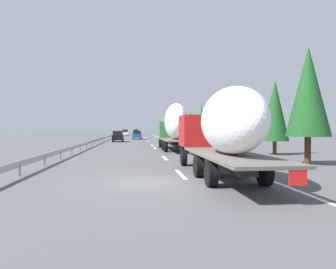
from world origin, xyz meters
TOP-DOWN VIEW (x-y plane):
  - ground_plane at (40.00, 0.00)m, footprint 260.00×260.00m
  - lane_stripe_0 at (2.00, -1.80)m, footprint 3.20×0.20m
  - lane_stripe_1 at (10.36, -1.80)m, footprint 3.20×0.20m
  - lane_stripe_2 at (22.17, -1.80)m, footprint 3.20×0.20m
  - lane_stripe_3 at (28.58, -1.80)m, footprint 3.20×0.20m
  - lane_stripe_4 at (40.13, -1.80)m, footprint 3.20×0.20m
  - lane_stripe_5 at (54.55, -1.80)m, footprint 3.20×0.20m
  - lane_stripe_6 at (60.30, -1.80)m, footprint 3.20×0.20m
  - lane_stripe_7 at (64.82, -1.80)m, footprint 3.20×0.20m
  - edge_line_right at (45.00, -5.50)m, footprint 110.00×0.20m
  - truck_lead at (18.52, -3.60)m, footprint 12.18×2.55m
  - truck_trailing at (0.91, -3.60)m, footprint 12.56×2.55m
  - car_blue_sedan at (51.62, 0.12)m, footprint 4.45×1.88m
  - car_black_suv at (39.60, 3.38)m, footprint 4.10×1.82m
  - car_white_van at (81.36, 3.47)m, footprint 4.49×1.77m
  - car_red_compact at (90.44, 0.21)m, footprint 4.54×1.79m
  - road_sign at (38.48, -6.70)m, footprint 0.10×0.90m
  - tree_0 at (5.37, -10.54)m, footprint 2.77×2.77m
  - tree_1 at (62.64, -12.68)m, footprint 3.59×3.59m
  - tree_2 at (54.61, -11.76)m, footprint 3.76×3.76m
  - tree_3 at (12.54, -11.71)m, footprint 2.42×2.42m
  - tree_4 at (38.20, -12.88)m, footprint 3.14×3.14m
  - tree_5 at (50.60, -13.40)m, footprint 2.68×2.68m
  - guardrail_median at (43.00, 6.00)m, footprint 94.00×0.10m

SIDE VIEW (x-z plane):
  - ground_plane at x=40.00m, z-range 0.00..0.00m
  - lane_stripe_0 at x=2.00m, z-range 0.00..0.01m
  - lane_stripe_1 at x=10.36m, z-range 0.00..0.01m
  - lane_stripe_2 at x=22.17m, z-range 0.00..0.01m
  - lane_stripe_3 at x=28.58m, z-range 0.00..0.01m
  - lane_stripe_4 at x=40.13m, z-range 0.00..0.01m
  - lane_stripe_5 at x=54.55m, z-range 0.00..0.01m
  - lane_stripe_6 at x=60.30m, z-range 0.00..0.01m
  - lane_stripe_7 at x=64.82m, z-range 0.00..0.01m
  - edge_line_right at x=45.00m, z-range 0.00..0.01m
  - guardrail_median at x=43.00m, z-range 0.20..0.96m
  - car_blue_sedan at x=51.62m, z-range 0.02..1.80m
  - car_black_suv at x=39.60m, z-range 0.01..1.87m
  - car_white_van at x=81.36m, z-range 0.00..1.93m
  - car_red_compact at x=90.44m, z-range 0.00..1.94m
  - truck_trailing at x=0.91m, z-range 0.30..4.36m
  - road_sign at x=38.48m, z-range 0.65..4.11m
  - truck_lead at x=18.52m, z-range 0.27..5.07m
  - tree_1 at x=62.64m, z-range 0.87..6.43m
  - tree_4 at x=38.20m, z-range 0.69..6.92m
  - tree_3 at x=12.54m, z-range 0.59..7.09m
  - tree_2 at x=54.61m, z-range 0.93..6.94m
  - tree_0 at x=5.37m, z-range 0.87..8.37m
  - tree_5 at x=50.60m, z-range 0.92..8.35m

